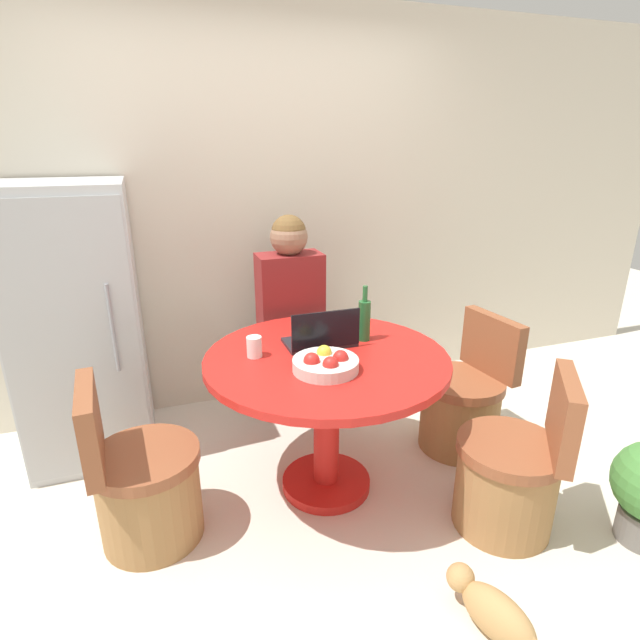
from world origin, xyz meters
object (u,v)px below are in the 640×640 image
Objects in this scene: chair_near_right_corner at (511,477)px; bottle at (364,319)px; person_seated at (289,308)px; chair_left_side at (144,488)px; refrigerator at (79,326)px; cat at (493,611)px; chair_right_side at (463,405)px; dining_table at (327,387)px; laptop at (321,338)px; fruit_bowl at (326,363)px.

chair_near_right_corner is 2.75× the size of bottle.
chair_left_side is at bearing 42.89° from person_seated.
cat is (1.48, -1.82, -0.69)m from refrigerator.
chair_right_side is 1.23m from person_seated.
dining_table is 0.89× the size of person_seated.
person_seated is 0.71m from laptop.
refrigerator is 1.05m from chair_left_side.
cat is (-0.42, -0.45, -0.17)m from chair_near_right_corner.
chair_left_side is at bearing 11.08° from laptop.
refrigerator is at bearing 138.86° from fruit_bowl.
bottle is (-0.47, 0.68, 0.62)m from chair_near_right_corner.
chair_right_side is at bearing -19.07° from refrigerator.
bottle is at bearing -107.90° from chair_near_right_corner.
cat is at bearing -73.35° from dining_table.
person_seated is 3.14× the size of cat.
chair_right_side is 2.29× the size of laptop.
person_seated reaches higher than dining_table.
person_seated is 0.99m from fruit_bowl.
chair_right_side is at bearing 178.52° from laptop.
person_seated is at bearing 87.12° from dining_table.
chair_right_side is 1.00× the size of chair_near_right_corner.
laptop is at bearing -2.08° from cat.
chair_left_side is 1.01m from fruit_bowl.
fruit_bowl is (-0.10, -0.98, 0.05)m from person_seated.
person_seated reaches higher than cat.
fruit_bowl is (1.12, -0.98, 0.02)m from refrigerator.
person_seated is at bearing -8.28° from cat.
refrigerator is 1.45m from dining_table.
refrigerator is 5.16× the size of fruit_bowl.
bottle is 1.38m from cat.
laptop reaches higher than chair_left_side.
bottle reaches higher than chair_right_side.
laptop is at bearing -178.74° from bottle.
refrigerator reaches higher than cat.
bottle is (0.32, 0.28, 0.08)m from fruit_bowl.
laptop reaches higher than chair_near_right_corner.
chair_left_side is 0.60× the size of person_seated.
laptop is (-0.89, 0.02, 0.55)m from chair_right_side.
bottle is at bearing 26.24° from dining_table.
chair_near_right_corner is 0.64m from cat.
laptop is (-0.03, -0.70, 0.06)m from person_seated.
chair_left_side and chair_near_right_corner have the same top height.
fruit_bowl reaches higher than cat.
dining_table reaches higher than cat.
chair_right_side is 1.00× the size of chair_left_side.
person_seated is (0.04, 0.82, 0.16)m from dining_table.
refrigerator is at bearing 154.23° from bottle.
chair_left_side is 1.39m from person_seated.
person_seated is (-0.68, 1.38, 0.49)m from chair_near_right_corner.
chair_right_side is 2.75× the size of bottle.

